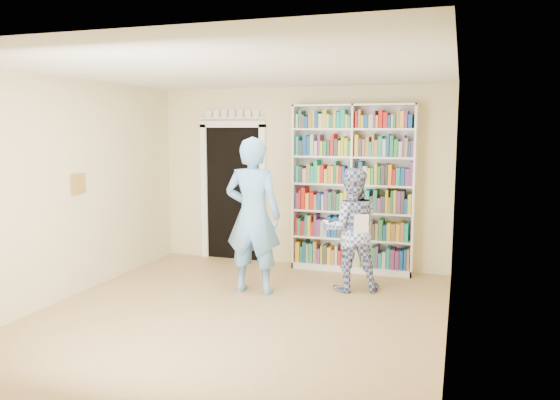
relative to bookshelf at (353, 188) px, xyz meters
The scene contains 11 objects.
floor 2.78m from the bookshelf, 109.82° to the right, with size 5.00×5.00×0.00m, color #A78050.
ceiling 2.89m from the bookshelf, 109.82° to the right, with size 5.00×5.00×0.00m, color white.
wall_back 0.87m from the bookshelf, 169.55° to the left, with size 4.50×4.50×0.00m, color beige.
wall_left 3.88m from the bookshelf, 142.86° to the right, with size 5.00×5.00×0.00m, color beige.
wall_right 2.74m from the bookshelf, 59.06° to the right, with size 5.00×5.00×0.00m, color beige.
bookshelf is the anchor object (origin of this frame).
doorway 1.95m from the bookshelf, behind, with size 1.10×0.08×2.43m.
wall_art 3.75m from the bookshelf, 145.11° to the right, with size 0.03×0.25×0.25m, color brown.
man_blue 1.78m from the bookshelf, 124.31° to the right, with size 0.72×0.48×1.99m, color #66A1E3.
man_plaid 1.07m from the bookshelf, 80.42° to the right, with size 0.77×0.60×1.59m, color #33479C.
paper_sheet 1.26m from the bookshelf, 74.19° to the right, with size 0.19×0.01×0.27m, color white.
Camera 1 is at (2.31, -5.46, 2.10)m, focal length 35.00 mm.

